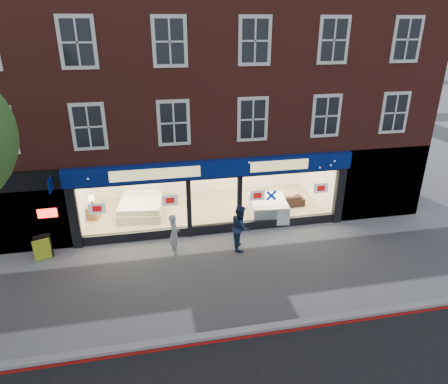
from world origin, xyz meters
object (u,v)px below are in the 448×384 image
object	(u,v)px
a_board	(43,248)
sofa	(284,200)
display_bed	(141,205)
mattress_stack	(268,208)
pedestrian_blue	(240,227)
pedestrian_grey	(174,234)

from	to	relation	value
a_board	sofa	bearing A→B (deg)	-4.52
display_bed	mattress_stack	bearing A→B (deg)	-7.50
display_bed	sofa	size ratio (longest dim) A/B	1.39
display_bed	pedestrian_blue	world-z (taller)	pedestrian_blue
display_bed	mattress_stack	distance (m)	5.78
a_board	pedestrian_grey	size ratio (longest dim) A/B	0.58
mattress_stack	pedestrian_blue	world-z (taller)	pedestrian_blue
mattress_stack	pedestrian_grey	size ratio (longest dim) A/B	1.32
pedestrian_grey	pedestrian_blue	size ratio (longest dim) A/B	0.90
sofa	pedestrian_grey	bearing A→B (deg)	25.60
a_board	pedestrian_grey	xyz separation A→B (m)	(4.85, -0.52, 0.34)
sofa	a_board	size ratio (longest dim) A/B	1.97
sofa	pedestrian_blue	size ratio (longest dim) A/B	1.02
display_bed	pedestrian_blue	size ratio (longest dim) A/B	1.43
pedestrian_blue	display_bed	bearing A→B (deg)	52.00
pedestrian_grey	pedestrian_blue	xyz separation A→B (m)	(2.55, -0.13, 0.09)
display_bed	a_board	distance (m)	4.79
mattress_stack	a_board	world-z (taller)	a_board
pedestrian_grey	pedestrian_blue	world-z (taller)	pedestrian_blue
sofa	pedestrian_grey	distance (m)	6.29
a_board	pedestrian_grey	distance (m)	4.89
display_bed	sofa	world-z (taller)	display_bed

